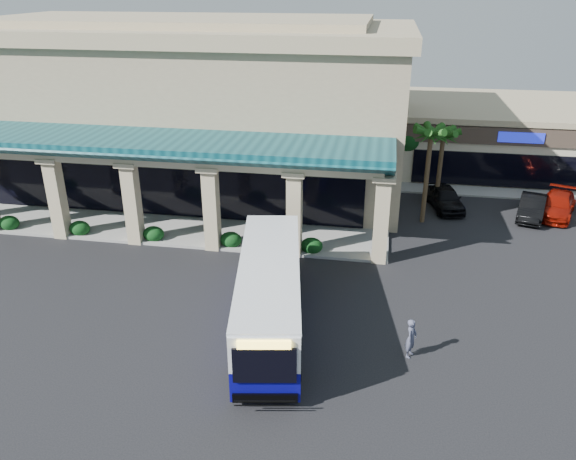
% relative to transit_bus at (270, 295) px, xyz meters
% --- Properties ---
extents(ground, '(110.00, 110.00, 0.00)m').
position_rel_transit_bus_xyz_m(ground, '(-1.59, 1.72, -1.51)').
color(ground, black).
extents(main_building, '(30.80, 14.80, 11.35)m').
position_rel_transit_bus_xyz_m(main_building, '(-9.59, 17.72, 4.17)').
color(main_building, tan).
rests_on(main_building, ground).
extents(arcade, '(30.00, 6.20, 5.70)m').
position_rel_transit_bus_xyz_m(arcade, '(-9.59, 8.52, 1.34)').
color(arcade, '#0B3C45').
rests_on(arcade, ground).
extents(strip_mall, '(22.50, 12.50, 4.90)m').
position_rel_transit_bus_xyz_m(strip_mall, '(16.41, 25.72, 0.94)').
color(strip_mall, beige).
rests_on(strip_mall, ground).
extents(palm_0, '(2.40, 2.40, 6.60)m').
position_rel_transit_bus_xyz_m(palm_0, '(6.91, 12.72, 1.79)').
color(palm_0, '#1A4A13').
rests_on(palm_0, ground).
extents(palm_1, '(2.40, 2.40, 5.80)m').
position_rel_transit_bus_xyz_m(palm_1, '(7.91, 15.72, 1.39)').
color(palm_1, '#1A4A13').
rests_on(palm_1, ground).
extents(broadleaf_tree, '(2.60, 2.60, 4.81)m').
position_rel_transit_bus_xyz_m(broadleaf_tree, '(5.91, 20.72, 0.90)').
color(broadleaf_tree, black).
rests_on(broadleaf_tree, ground).
extents(transit_bus, '(4.32, 11.08, 3.02)m').
position_rel_transit_bus_xyz_m(transit_bus, '(0.00, 0.00, 0.00)').
color(transit_bus, '#0A077D').
rests_on(transit_bus, ground).
extents(pedestrian, '(0.58, 0.70, 1.63)m').
position_rel_transit_bus_xyz_m(pedestrian, '(5.84, -1.12, -0.69)').
color(pedestrian, '#494D64').
rests_on(pedestrian, ground).
extents(car_silver, '(2.59, 4.52, 1.45)m').
position_rel_transit_bus_xyz_m(car_silver, '(8.41, 15.22, -0.78)').
color(car_silver, black).
rests_on(car_silver, ground).
extents(car_white, '(2.57, 4.44, 1.38)m').
position_rel_transit_bus_xyz_m(car_white, '(13.59, 14.55, -0.82)').
color(car_white, black).
rests_on(car_white, ground).
extents(car_red, '(3.42, 5.05, 1.36)m').
position_rel_transit_bus_xyz_m(car_red, '(15.24, 15.21, -0.83)').
color(car_red, '#9D1407').
rests_on(car_red, ground).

